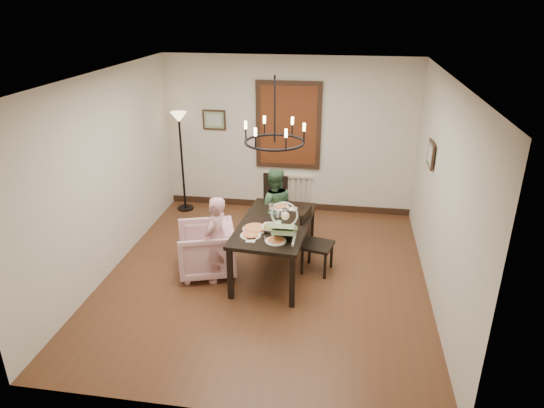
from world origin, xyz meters
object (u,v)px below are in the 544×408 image
(chair_right, at_px, (318,242))
(seated_man, at_px, (274,215))
(dining_table, at_px, (274,229))
(chair_far, at_px, (271,206))
(armchair, at_px, (206,250))
(baby_bouncer, at_px, (284,226))
(drinking_glass, at_px, (273,215))
(floor_lamp, at_px, (182,163))
(elderly_woman, at_px, (216,247))

(chair_right, distance_m, seated_man, 1.01)
(dining_table, height_order, chair_far, chair_far)
(chair_right, xyz_separation_m, seated_man, (-0.74, 0.69, 0.07))
(dining_table, distance_m, armchair, 1.03)
(dining_table, xyz_separation_m, chair_right, (0.60, 0.14, -0.23))
(seated_man, bearing_deg, chair_right, 125.09)
(baby_bouncer, relative_size, drinking_glass, 3.61)
(chair_far, height_order, seated_man, seated_man)
(armchair, relative_size, floor_lamp, 0.44)
(baby_bouncer, bearing_deg, armchair, 165.93)
(chair_right, bearing_deg, baby_bouncer, 156.02)
(chair_far, xyz_separation_m, seated_man, (0.12, -0.43, 0.04))
(chair_right, height_order, drinking_glass, chair_right)
(drinking_glass, relative_size, floor_lamp, 0.08)
(floor_lamp, bearing_deg, chair_right, -35.63)
(chair_right, distance_m, floor_lamp, 3.24)
(chair_right, relative_size, elderly_woman, 0.90)
(dining_table, distance_m, chair_right, 0.66)
(chair_far, relative_size, chair_right, 1.05)
(dining_table, height_order, seated_man, seated_man)
(chair_right, relative_size, baby_bouncer, 1.84)
(seated_man, height_order, drinking_glass, seated_man)
(chair_right, xyz_separation_m, floor_lamp, (-2.61, 1.87, 0.43))
(armchair, relative_size, baby_bouncer, 1.56)
(dining_table, distance_m, seated_man, 0.85)
(armchair, relative_size, drinking_glass, 5.65)
(armchair, height_order, seated_man, seated_man)
(armchair, bearing_deg, seated_man, 121.53)
(chair_right, height_order, floor_lamp, floor_lamp)
(seated_man, bearing_deg, chair_far, -86.88)
(baby_bouncer, xyz_separation_m, drinking_glass, (-0.22, 0.51, -0.10))
(baby_bouncer, distance_m, drinking_glass, 0.56)
(floor_lamp, bearing_deg, armchair, -64.20)
(drinking_glass, bearing_deg, floor_lamp, 135.87)
(seated_man, bearing_deg, elderly_woman, 49.71)
(chair_far, height_order, armchair, chair_far)
(dining_table, relative_size, baby_bouncer, 3.40)
(baby_bouncer, bearing_deg, seated_man, 103.81)
(seated_man, relative_size, floor_lamp, 0.60)
(seated_man, relative_size, baby_bouncer, 2.10)
(seated_man, bearing_deg, drinking_glass, 86.01)
(chair_far, relative_size, floor_lamp, 0.55)
(drinking_glass, xyz_separation_m, floor_lamp, (-1.97, 1.91, 0.04))
(elderly_woman, distance_m, seated_man, 1.31)
(seated_man, xyz_separation_m, drinking_glass, (0.10, -0.73, 0.32))
(chair_far, relative_size, seated_man, 0.92)
(elderly_woman, bearing_deg, armchair, -118.00)
(elderly_woman, relative_size, seated_man, 0.97)
(chair_far, bearing_deg, drinking_glass, -63.52)
(dining_table, distance_m, drinking_glass, 0.19)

